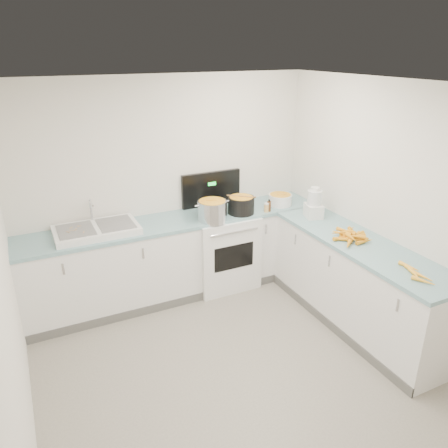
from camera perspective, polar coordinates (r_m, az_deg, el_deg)
name	(u,v)px	position (r m, az deg, el deg)	size (l,w,h in m)	color
floor	(247,380)	(4.14, 3.08, -19.68)	(3.50, 4.00, 0.00)	gray
ceiling	(255,88)	(3.10, 4.07, 17.25)	(3.50, 4.00, 0.00)	silver
wall_back	(167,186)	(5.15, -7.42, 4.92)	(3.50, 2.50, 0.00)	silver
wall_left	(5,308)	(3.09, -26.67, -9.83)	(4.00, 2.50, 0.00)	silver
wall_right	(412,219)	(4.50, 23.36, 0.64)	(4.00, 2.50, 0.00)	silver
counter_back	(179,256)	(5.18, -5.91, -4.23)	(3.50, 0.62, 0.94)	white
counter_right	(356,283)	(4.80, 16.90, -7.41)	(0.62, 2.20, 0.94)	white
stove	(222,248)	(5.35, -0.33, -3.14)	(0.76, 0.65, 1.36)	white
sink	(96,230)	(4.77, -16.33, -0.72)	(0.86, 0.52, 0.31)	white
steel_pot	(212,211)	(4.92, -1.55, 1.69)	(0.33, 0.33, 0.24)	silver
black_pot	(241,206)	(5.12, 2.25, 2.37)	(0.31, 0.31, 0.22)	black
wooden_spoon	(241,196)	(5.08, 2.27, 3.65)	(0.01, 0.01, 0.34)	#AD7A47
mixing_bowl	(280,200)	(5.44, 7.33, 3.18)	(0.29, 0.29, 0.13)	white
extract_bottle	(269,206)	(5.21, 5.89, 2.30)	(0.05, 0.05, 0.12)	#593319
spice_jar	(266,208)	(5.19, 5.54, 2.07)	(0.05, 0.05, 0.10)	#E5B266
food_processor	(314,205)	(5.07, 11.67, 2.51)	(0.23, 0.25, 0.36)	white
carrot_pile	(350,236)	(4.62, 16.11, -1.50)	(0.42, 0.38, 0.09)	#FBA41E
peeled_carrots	(416,273)	(4.11, 23.81, -5.93)	(0.18, 0.43, 0.04)	#FFAA26
peelings	(75,230)	(4.73, -18.90, -0.77)	(0.18, 0.25, 0.01)	tan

